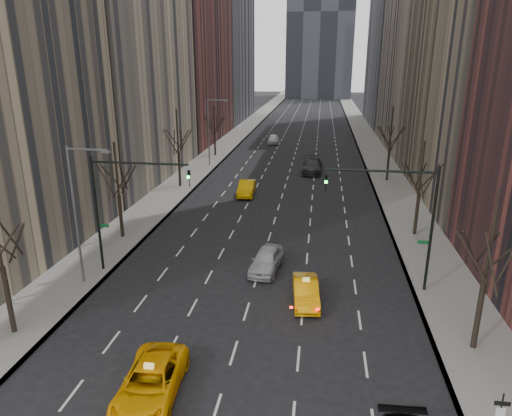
% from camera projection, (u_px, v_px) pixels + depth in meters
% --- Properties ---
extents(ground, '(400.00, 400.00, 0.00)m').
position_uv_depth(ground, '(216.00, 410.00, 19.18)').
color(ground, black).
rests_on(ground, ground).
extents(sidewalk_left, '(4.50, 320.00, 0.15)m').
position_uv_depth(sidewalk_left, '(235.00, 137.00, 86.67)').
color(sidewalk_left, slate).
rests_on(sidewalk_left, ground).
extents(sidewalk_right, '(4.50, 320.00, 0.15)m').
position_uv_depth(sidewalk_right, '(367.00, 140.00, 83.39)').
color(sidewalk_right, slate).
rests_on(sidewalk_right, ground).
extents(bld_left_far, '(14.00, 28.00, 44.00)m').
position_uv_depth(bld_left_far, '(176.00, 10.00, 77.35)').
color(bld_left_far, brown).
rests_on(bld_left_far, ground).
extents(tree_lw_a, '(3.36, 3.50, 8.28)m').
position_uv_depth(tree_lw_a, '(3.00, 268.00, 23.35)').
color(tree_lw_a, black).
rests_on(tree_lw_a, ground).
extents(tree_lw_b, '(3.36, 3.50, 7.82)m').
position_uv_depth(tree_lw_b, '(119.00, 195.00, 36.57)').
color(tree_lw_b, black).
rests_on(tree_lw_b, ground).
extents(tree_lw_c, '(3.36, 3.50, 8.74)m').
position_uv_depth(tree_lw_c, '(179.00, 153.00, 51.53)').
color(tree_lw_c, black).
rests_on(tree_lw_c, ground).
extents(tree_lw_d, '(3.36, 3.50, 7.36)m').
position_uv_depth(tree_lw_d, '(215.00, 133.00, 68.62)').
color(tree_lw_d, black).
rests_on(tree_lw_d, ground).
extents(tree_rw_a, '(3.36, 3.50, 8.28)m').
position_uv_depth(tree_rw_a, '(484.00, 281.00, 22.01)').
color(tree_rw_a, black).
rests_on(tree_rw_a, ground).
extents(tree_rw_b, '(3.36, 3.50, 7.82)m').
position_uv_depth(tree_rw_b, '(419.00, 193.00, 37.12)').
color(tree_rw_b, black).
rests_on(tree_rw_b, ground).
extents(tree_rw_c, '(3.36, 3.50, 8.74)m').
position_uv_depth(tree_rw_c, '(390.00, 148.00, 53.96)').
color(tree_rw_c, black).
rests_on(tree_rw_c, ground).
extents(traffic_mast_left, '(6.69, 0.39, 8.00)m').
position_uv_depth(traffic_mast_left, '(119.00, 196.00, 29.99)').
color(traffic_mast_left, black).
rests_on(traffic_mast_left, ground).
extents(traffic_mast_right, '(6.69, 0.39, 8.00)m').
position_uv_depth(traffic_mast_right, '(405.00, 208.00, 27.54)').
color(traffic_mast_right, black).
rests_on(traffic_mast_right, ground).
extents(streetlight_near, '(2.83, 0.22, 9.00)m').
position_uv_depth(streetlight_near, '(79.00, 202.00, 28.30)').
color(streetlight_near, slate).
rests_on(streetlight_near, ground).
extents(streetlight_far, '(2.83, 0.22, 9.00)m').
position_uv_depth(streetlight_far, '(211.00, 125.00, 61.24)').
color(streetlight_far, slate).
rests_on(streetlight_far, ground).
extents(taxi_suv, '(2.76, 5.43, 1.47)m').
position_uv_depth(taxi_suv, '(151.00, 382.00, 19.74)').
color(taxi_suv, '#FFAF05').
rests_on(taxi_suv, ground).
extents(taxi_sedan, '(1.88, 4.33, 1.39)m').
position_uv_depth(taxi_sedan, '(306.00, 291.00, 27.57)').
color(taxi_sedan, '#FFA605').
rests_on(taxi_sedan, ground).
extents(silver_sedan_ahead, '(2.38, 4.74, 1.55)m').
position_uv_depth(silver_sedan_ahead, '(267.00, 260.00, 31.72)').
color(silver_sedan_ahead, '#AEB0B6').
rests_on(silver_sedan_ahead, ground).
extents(far_taxi, '(1.81, 4.76, 1.55)m').
position_uv_depth(far_taxi, '(247.00, 188.00, 49.41)').
color(far_taxi, '#F4B405').
rests_on(far_taxi, ground).
extents(far_suv_grey, '(2.64, 6.15, 1.76)m').
position_uv_depth(far_suv_grey, '(312.00, 166.00, 59.34)').
color(far_suv_grey, '#2C2C30').
rests_on(far_suv_grey, ground).
extents(far_car_white, '(2.08, 4.72, 1.58)m').
position_uv_depth(far_car_white, '(273.00, 139.00, 79.65)').
color(far_car_white, white).
rests_on(far_car_white, ground).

